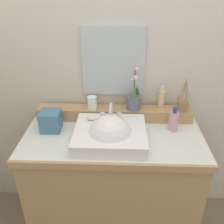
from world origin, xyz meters
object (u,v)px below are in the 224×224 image
at_px(soap_bar, 92,118).
at_px(soap_dispenser, 161,99).
at_px(tumbler_cup, 92,103).
at_px(reed_diffuser, 183,105).
at_px(potted_plant, 134,99).
at_px(tissue_box, 51,121).
at_px(sink_basin, 110,136).
at_px(lotion_bottle, 174,121).

distance_m(soap_bar, soap_dispenser, 0.51).
distance_m(tumbler_cup, reed_diffuser, 0.63).
height_order(potted_plant, soap_dispenser, potted_plant).
bearing_deg(tissue_box, sink_basin, -16.61).
relative_size(tumbler_cup, reed_diffuser, 0.37).
bearing_deg(lotion_bottle, tumbler_cup, 167.33).
relative_size(sink_basin, reed_diffuser, 1.85).
relative_size(sink_basin, tissue_box, 3.32).
xyz_separation_m(tumbler_cup, lotion_bottle, (0.55, -0.12, -0.06)).
bearing_deg(reed_diffuser, potted_plant, 177.15).
xyz_separation_m(soap_bar, tissue_box, (-0.28, -0.00, -0.02)).
xyz_separation_m(potted_plant, tumbler_cup, (-0.29, -0.01, -0.03)).
relative_size(soap_bar, reed_diffuser, 0.29).
bearing_deg(tumbler_cup, reed_diffuser, -0.97).
bearing_deg(lotion_bottle, soap_bar, -177.73).
xyz_separation_m(soap_bar, tumbler_cup, (-0.01, 0.14, 0.04)).
distance_m(sink_basin, soap_dispenser, 0.47).
distance_m(potted_plant, lotion_bottle, 0.30).
height_order(tumbler_cup, tissue_box, tumbler_cup).
distance_m(tumbler_cup, lotion_bottle, 0.57).
bearing_deg(tumbler_cup, lotion_bottle, -12.67).
bearing_deg(tissue_box, lotion_bottle, 1.61).
bearing_deg(soap_bar, tissue_box, -179.68).
relative_size(tumbler_cup, lotion_bottle, 0.53).
relative_size(potted_plant, tissue_box, 2.33).
bearing_deg(soap_dispenser, potted_plant, -172.13).
bearing_deg(potted_plant, sink_basin, -119.65).
bearing_deg(reed_diffuser, tissue_box, -171.31).
xyz_separation_m(sink_basin, potted_plant, (0.15, 0.27, 0.12)).
bearing_deg(lotion_bottle, potted_plant, 153.44).
bearing_deg(soap_dispenser, reed_diffuser, -17.04).
bearing_deg(sink_basin, tumbler_cup, 117.07).
height_order(soap_bar, potted_plant, potted_plant).
distance_m(soap_bar, lotion_bottle, 0.54).
height_order(tumbler_cup, lotion_bottle, tumbler_cup).
bearing_deg(soap_bar, reed_diffuser, 12.38).
distance_m(reed_diffuser, tissue_box, 0.90).
height_order(potted_plant, reed_diffuser, potted_plant).
distance_m(soap_dispenser, lotion_bottle, 0.19).
bearing_deg(potted_plant, reed_diffuser, -2.85).
xyz_separation_m(potted_plant, lotion_bottle, (0.26, -0.13, -0.09)).
distance_m(sink_basin, reed_diffuser, 0.56).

